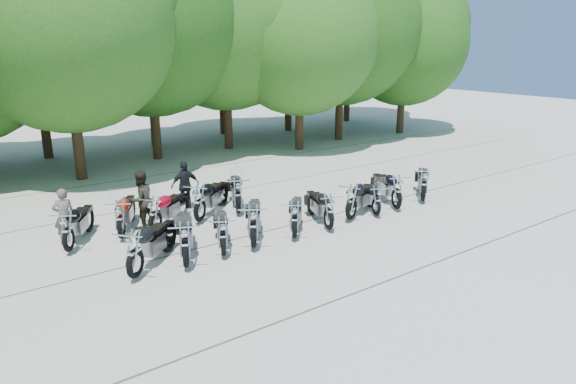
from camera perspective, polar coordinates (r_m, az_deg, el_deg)
ground at (r=14.88m, az=3.43°, el=-5.38°), size 90.00×90.00×0.00m
tree_3 at (r=22.51m, az=-23.66°, el=17.12°), size 8.70×8.70×10.67m
tree_4 at (r=25.53m, az=-15.33°, el=18.32°), size 9.13×9.13×11.20m
tree_5 at (r=27.39m, az=-7.04°, el=18.44°), size 9.04×9.04×11.10m
tree_6 at (r=27.00m, az=1.33°, el=16.97°), size 8.00×8.00×9.82m
tree_7 at (r=30.09m, az=5.97°, el=17.92°), size 8.79×8.79×10.79m
tree_8 at (r=32.95m, az=12.86°, el=15.87°), size 7.53×7.53×9.25m
tree_11 at (r=27.52m, az=-26.42°, el=14.67°), size 7.56×7.56×9.28m
tree_12 at (r=29.11m, az=-15.31°, el=16.20°), size 7.88×7.88×9.67m
tree_13 at (r=32.12m, az=-7.54°, el=17.13°), size 8.31×8.31×10.20m
tree_14 at (r=33.10m, az=0.02°, el=16.87°), size 8.02×8.02×9.84m
tree_15 at (r=37.62m, az=6.85°, el=18.51°), size 9.67×9.67×11.86m
motorcycle_0 at (r=12.72m, az=-16.71°, el=-6.45°), size 2.40×2.27×1.43m
motorcycle_1 at (r=13.02m, az=-11.37°, el=-5.59°), size 1.79×2.58×1.41m
motorcycle_2 at (r=13.57m, az=-7.26°, el=-4.79°), size 1.65×2.31×1.27m
motorcycle_3 at (r=13.96m, az=-3.87°, el=-3.68°), size 2.08×2.57×1.45m
motorcycle_4 at (r=14.64m, az=0.75°, el=-2.98°), size 2.03×2.24×1.31m
motorcycle_5 at (r=15.36m, az=4.56°, el=-2.09°), size 1.49×2.42×1.31m
motorcycle_6 at (r=16.27m, az=7.08°, el=-0.98°), size 2.54×1.67×1.39m
motorcycle_7 at (r=16.83m, az=9.82°, el=-0.86°), size 1.44×2.18×1.19m
motorcycle_8 at (r=17.58m, az=12.02°, el=0.13°), size 1.75×2.57×1.40m
motorcycle_9 at (r=18.65m, az=14.86°, el=0.89°), size 2.39×2.23×1.42m
motorcycle_10 at (r=14.93m, az=-23.32°, el=-3.91°), size 1.88×2.40×1.35m
motorcycle_11 at (r=15.37m, az=-18.11°, el=-2.77°), size 1.79×2.47×1.36m
motorcycle_12 at (r=15.57m, az=-14.58°, el=-2.32°), size 2.27×2.00×1.32m
motorcycle_13 at (r=16.21m, az=-9.81°, el=-1.05°), size 2.47×2.20×1.44m
motorcycle_14 at (r=16.83m, az=-5.61°, el=-0.24°), size 1.87×2.62×1.44m
rider_0 at (r=15.68m, az=-23.61°, el=-2.48°), size 0.66×0.52×1.62m
rider_1 at (r=16.19m, az=-16.04°, el=-0.84°), size 1.04×0.91×1.79m
rider_2 at (r=17.69m, az=-11.34°, el=0.72°), size 1.02×0.53×1.67m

